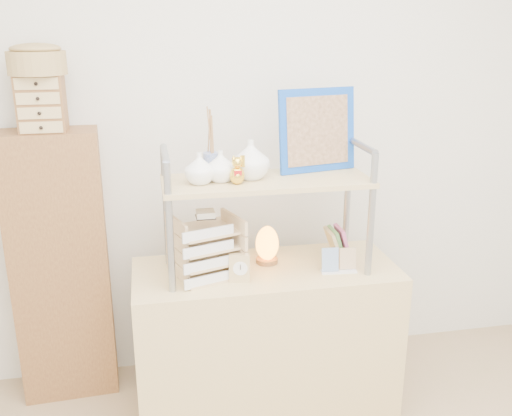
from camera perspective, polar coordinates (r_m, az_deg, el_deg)
The scene contains 10 objects.
room_shell at distance 1.61m, azimuth 7.40°, elevation 13.68°, with size 3.42×3.41×2.61m.
desk at distance 2.78m, azimuth 0.96°, elevation -13.14°, with size 1.20×0.50×0.75m, color tan.
cabinet at distance 2.96m, azimuth -18.91°, elevation -5.65°, with size 0.45×0.24×1.35m, color brown.
hutch at distance 2.47m, azimuth 0.53°, elevation 3.61°, with size 0.90×0.34×0.79m.
letter_tray at distance 2.49m, azimuth -4.99°, elevation -4.26°, with size 0.31×0.31×0.31m.
salt_lamp at distance 2.64m, azimuth 1.10°, elevation -3.65°, with size 0.12×0.11×0.18m.
desk_clock at distance 2.46m, azimuth -1.66°, elevation -6.00°, with size 0.09×0.05×0.12m.
postcard_stand at distance 2.59m, azimuth 8.26°, elevation -5.66°, with size 0.17×0.06×0.12m.
drawer_chest at distance 2.73m, azimuth -20.65°, elevation 9.75°, with size 0.20×0.16×0.25m.
woven_basket at distance 2.72m, azimuth -21.06°, elevation 13.39°, with size 0.25×0.25×0.10m, color olive.
Camera 1 is at (-0.51, -1.13, 1.81)m, focal length 40.00 mm.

